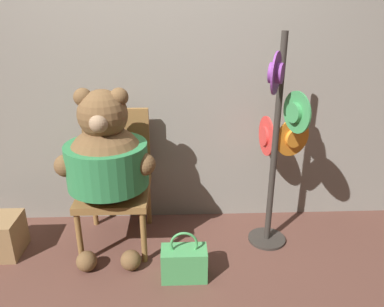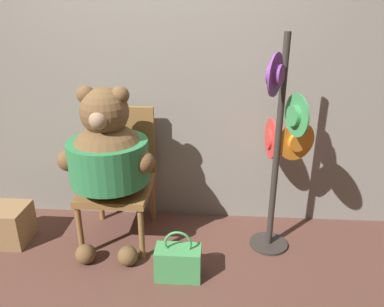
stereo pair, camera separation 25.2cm
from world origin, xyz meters
TOP-DOWN VIEW (x-y plane):
  - ground_plane at (0.00, 0.00)m, footprint 14.00×14.00m
  - wall_back at (0.00, 0.69)m, footprint 8.00×0.10m
  - chair at (-0.26, 0.38)m, footprint 0.49×0.54m
  - teddy_bear at (-0.28, 0.19)m, footprint 0.66×0.58m
  - hat_display_rack at (0.88, 0.23)m, footprint 0.40×0.63m
  - handbag_on_ground at (0.23, -0.14)m, footprint 0.30×0.16m
  - wooden_crate at (-1.07, 0.17)m, footprint 0.28×0.28m

SIDE VIEW (x-z plane):
  - ground_plane at x=0.00m, z-range 0.00..0.00m
  - handbag_on_ground at x=0.23m, z-range -0.06..0.29m
  - wooden_crate at x=-1.07m, z-range 0.00..0.28m
  - chair at x=-0.26m, z-range 0.02..0.98m
  - teddy_bear at x=-0.28m, z-range 0.11..1.30m
  - hat_display_rack at x=0.88m, z-range 0.05..1.57m
  - wall_back at x=0.00m, z-range 0.00..2.74m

